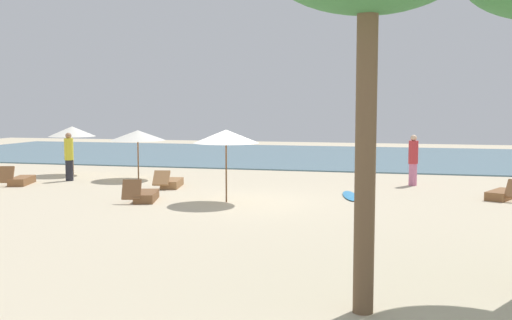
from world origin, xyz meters
name	(u,v)px	position (x,y,z in m)	size (l,w,h in m)	color
ground_plane	(237,202)	(0.00, 0.00, 0.00)	(60.00, 60.00, 0.00)	beige
ocean_water	(316,156)	(0.00, 17.00, 0.03)	(48.00, 16.00, 0.06)	slate
umbrella_2	(138,135)	(-5.47, 4.53, 1.79)	(2.23, 2.23, 1.99)	brown
umbrella_3	(72,131)	(-8.90, 5.32, 1.87)	(1.99, 1.99, 2.09)	olive
umbrella_4	(226,136)	(-0.32, -0.15, 2.05)	(2.03, 2.03, 2.26)	brown
lounger_0	(20,180)	(-9.12, 1.94, 0.17)	(1.04, 1.73, 0.75)	brown
lounger_1	(145,196)	(-2.88, -0.53, 0.17)	(0.99, 1.74, 0.74)	brown
lounger_2	(171,183)	(-3.27, 2.61, 0.17)	(0.90, 1.78, 0.67)	olive
lounger_4	(503,194)	(8.13, 2.56, 0.17)	(1.27, 1.76, 0.70)	brown
person_0	(69,156)	(-7.92, 3.41, 0.98)	(0.48, 0.48, 1.92)	#26262D
person_1	(413,160)	(5.35, 5.27, 0.97)	(0.47, 0.47, 1.90)	#D17299
surfboard	(350,196)	(3.32, 1.93, 0.04)	(0.85, 2.22, 0.07)	#338CCC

